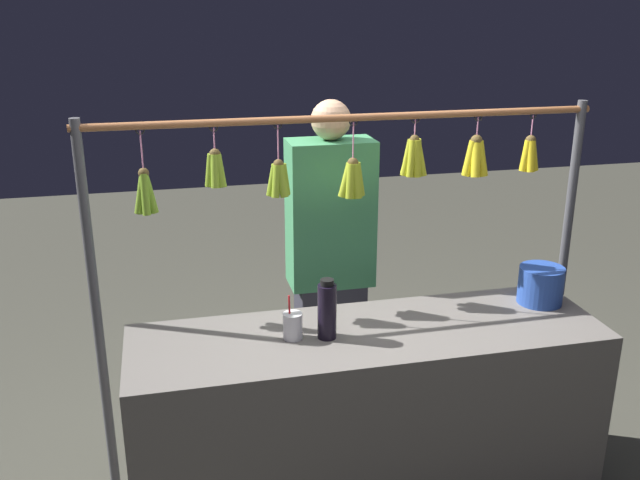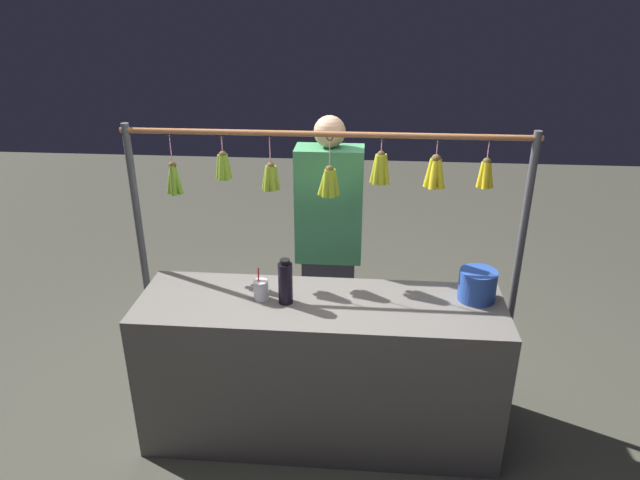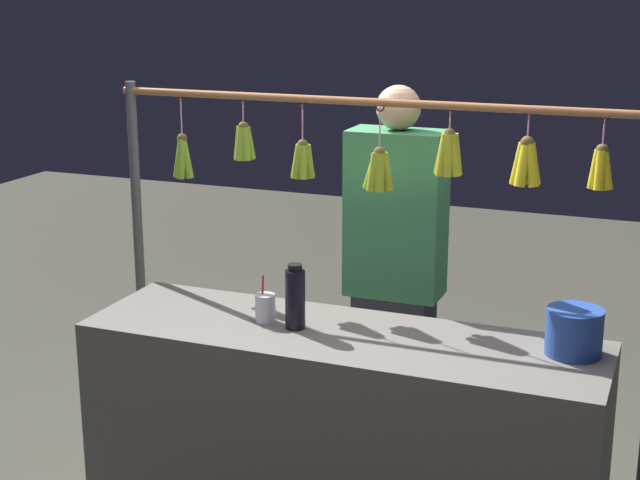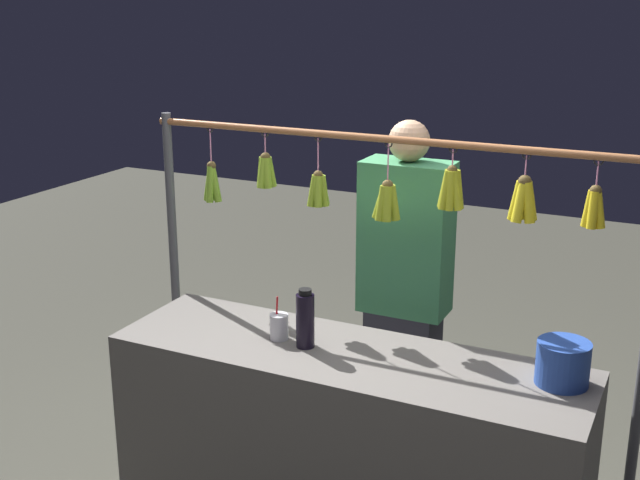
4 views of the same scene
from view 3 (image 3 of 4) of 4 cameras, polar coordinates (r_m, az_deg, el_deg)
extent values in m
cube|color=#66605B|center=(3.85, 1.25, -11.80)|extent=(2.01, 0.59, 0.89)
cylinder|color=#4C4C51|center=(4.46, -10.67, -2.13)|extent=(0.04, 0.04, 1.77)
cylinder|color=#9E6038|center=(3.80, 3.30, 8.21)|extent=(2.30, 0.03, 0.03)
torus|color=black|center=(3.63, 16.62, 6.98)|extent=(0.04, 0.01, 0.04)
cylinder|color=pink|center=(3.64, 16.55, 6.05)|extent=(0.01, 0.01, 0.12)
sphere|color=brown|center=(3.65, 16.48, 5.16)|extent=(0.05, 0.05, 0.05)
cylinder|color=yellow|center=(3.66, 16.11, 4.07)|extent=(0.05, 0.04, 0.15)
cylinder|color=yellow|center=(3.64, 16.36, 4.00)|extent=(0.04, 0.06, 0.15)
cylinder|color=yellow|center=(3.65, 16.67, 4.01)|extent=(0.06, 0.04, 0.15)
cylinder|color=yellow|center=(3.68, 16.39, 4.10)|extent=(0.04, 0.06, 0.15)
torus|color=black|center=(3.66, 12.36, 7.33)|extent=(0.04, 0.01, 0.04)
cylinder|color=pink|center=(3.67, 12.31, 6.48)|extent=(0.01, 0.01, 0.11)
sphere|color=brown|center=(3.68, 12.26, 5.67)|extent=(0.05, 0.05, 0.05)
cylinder|color=yellow|center=(3.70, 11.80, 4.46)|extent=(0.07, 0.04, 0.17)
cylinder|color=yellow|center=(3.67, 12.00, 4.37)|extent=(0.06, 0.08, 0.17)
cylinder|color=yellow|center=(3.68, 12.50, 4.36)|extent=(0.07, 0.06, 0.17)
cylinder|color=yellow|center=(3.70, 12.55, 4.44)|extent=(0.07, 0.06, 0.17)
cylinder|color=yellow|center=(3.72, 12.09, 4.50)|extent=(0.06, 0.07, 0.17)
torus|color=black|center=(3.72, 7.78, 7.66)|extent=(0.04, 0.01, 0.04)
cylinder|color=pink|center=(3.73, 7.76, 6.97)|extent=(0.01, 0.01, 0.09)
sphere|color=brown|center=(3.73, 7.73, 6.30)|extent=(0.04, 0.04, 0.04)
cylinder|color=gold|center=(3.76, 7.28, 5.11)|extent=(0.06, 0.04, 0.17)
cylinder|color=gold|center=(3.73, 7.33, 5.04)|extent=(0.05, 0.05, 0.17)
cylinder|color=gold|center=(3.72, 7.66, 4.99)|extent=(0.04, 0.05, 0.17)
cylinder|color=gold|center=(3.73, 8.00, 5.00)|extent=(0.06, 0.05, 0.17)
cylinder|color=gold|center=(3.75, 8.12, 5.06)|extent=(0.05, 0.04, 0.17)
cylinder|color=gold|center=(3.77, 7.91, 5.13)|extent=(0.04, 0.06, 0.17)
cylinder|color=gold|center=(3.77, 7.50, 5.14)|extent=(0.06, 0.06, 0.17)
torus|color=black|center=(3.80, 3.61, 7.92)|extent=(0.04, 0.01, 0.04)
cylinder|color=pink|center=(3.81, 3.58, 6.55)|extent=(0.01, 0.01, 0.18)
sphere|color=brown|center=(3.83, 3.56, 5.22)|extent=(0.05, 0.05, 0.05)
cylinder|color=#9DB227|center=(3.85, 3.13, 4.13)|extent=(0.08, 0.04, 0.16)
cylinder|color=#9DB227|center=(3.82, 3.21, 4.05)|extent=(0.05, 0.06, 0.16)
cylinder|color=#9DB227|center=(3.81, 3.57, 4.02)|extent=(0.05, 0.06, 0.16)
cylinder|color=#9DB227|center=(3.83, 3.96, 4.08)|extent=(0.06, 0.04, 0.16)
cylinder|color=#9DB227|center=(3.86, 3.84, 4.15)|extent=(0.05, 0.06, 0.16)
cylinder|color=#9DB227|center=(3.87, 3.41, 4.18)|extent=(0.06, 0.07, 0.16)
torus|color=black|center=(3.91, -1.06, 8.16)|extent=(0.04, 0.01, 0.04)
cylinder|color=pink|center=(3.92, -1.05, 6.92)|extent=(0.01, 0.01, 0.17)
sphere|color=brown|center=(3.94, -1.05, 5.71)|extent=(0.04, 0.04, 0.04)
cylinder|color=#8AAC29|center=(3.96, -1.36, 4.74)|extent=(0.06, 0.04, 0.14)
cylinder|color=#8AAC29|center=(3.94, -1.35, 4.67)|extent=(0.05, 0.06, 0.15)
cylinder|color=#8AAC29|center=(3.92, -1.02, 4.64)|extent=(0.05, 0.06, 0.15)
cylinder|color=#8AAC29|center=(3.94, -0.68, 4.69)|extent=(0.05, 0.04, 0.14)
cylinder|color=#8AAC29|center=(3.96, -0.72, 4.75)|extent=(0.05, 0.06, 0.15)
cylinder|color=#8AAC29|center=(3.97, -1.11, 4.78)|extent=(0.05, 0.06, 0.15)
torus|color=black|center=(4.02, -4.62, 8.31)|extent=(0.04, 0.01, 0.04)
cylinder|color=pink|center=(4.03, -4.61, 7.51)|extent=(0.01, 0.01, 0.11)
sphere|color=brown|center=(4.04, -4.59, 6.73)|extent=(0.05, 0.05, 0.05)
cylinder|color=#83A92A|center=(4.06, -4.84, 5.78)|extent=(0.05, 0.04, 0.14)
cylinder|color=#83A92A|center=(4.03, -4.76, 5.71)|extent=(0.04, 0.06, 0.15)
cylinder|color=#83A92A|center=(4.03, -4.46, 5.71)|extent=(0.05, 0.05, 0.15)
cylinder|color=#83A92A|center=(4.06, -4.27, 5.78)|extent=(0.05, 0.05, 0.15)
cylinder|color=#83A92A|center=(4.07, -4.52, 5.81)|extent=(0.04, 0.05, 0.14)
torus|color=black|center=(4.16, -8.32, 8.43)|extent=(0.04, 0.01, 0.04)
cylinder|color=pink|center=(4.17, -8.27, 7.20)|extent=(0.01, 0.01, 0.18)
sphere|color=brown|center=(4.19, -8.23, 6.01)|extent=(0.04, 0.04, 0.04)
cylinder|color=#78A52B|center=(4.21, -8.37, 4.86)|extent=(0.07, 0.04, 0.18)
cylinder|color=#78A52B|center=(4.19, -8.29, 4.80)|extent=(0.03, 0.05, 0.18)
cylinder|color=#78A52B|center=(4.19, -7.98, 4.83)|extent=(0.06, 0.03, 0.18)
cylinder|color=#78A52B|center=(4.22, -8.08, 4.88)|extent=(0.04, 0.06, 0.18)
cylinder|color=black|center=(3.68, -1.49, -3.57)|extent=(0.08, 0.08, 0.23)
cylinder|color=black|center=(3.64, -1.50, -1.65)|extent=(0.05, 0.05, 0.02)
cylinder|color=#284BA6|center=(3.56, 14.92, -5.31)|extent=(0.20, 0.20, 0.17)
cylinder|color=silver|center=(3.78, -3.28, -4.08)|extent=(0.08, 0.08, 0.11)
cylinder|color=red|center=(3.77, -3.46, -3.51)|extent=(0.01, 0.03, 0.19)
cube|color=#2D2D38|center=(4.45, 4.34, -8.35)|extent=(0.34, 0.23, 0.84)
cube|color=#3F8C59|center=(4.19, 4.56, 1.57)|extent=(0.42, 0.23, 0.74)
sphere|color=tan|center=(4.11, 4.69, 7.87)|extent=(0.19, 0.19, 0.19)
camera|label=1|loc=(2.10, -50.66, 10.39)|focal=39.30mm
camera|label=2|loc=(1.13, -43.59, 24.95)|focal=32.13mm
camera|label=4|loc=(0.39, 38.83, 33.60)|focal=46.29mm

